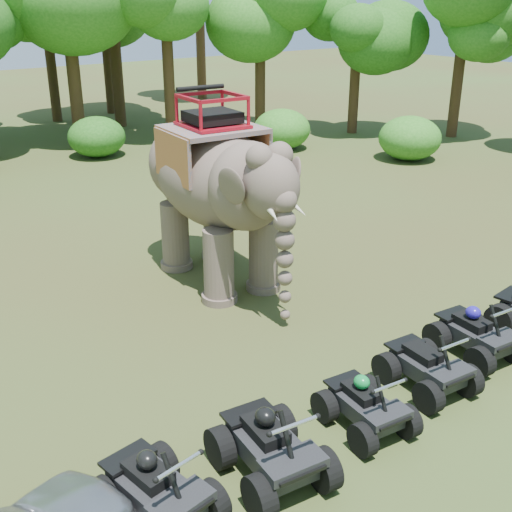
{
  "coord_description": "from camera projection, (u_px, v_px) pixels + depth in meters",
  "views": [
    {
      "loc": [
        -7.02,
        -8.22,
        6.76
      ],
      "look_at": [
        0.0,
        1.2,
        1.9
      ],
      "focal_mm": 45.0,
      "sensor_mm": 36.0,
      "label": 1
    }
  ],
  "objects": [
    {
      "name": "elephant",
      "position": [
        216.0,
        189.0,
        15.45
      ],
      "size": [
        2.91,
        5.76,
        4.68
      ],
      "primitive_type": null,
      "rotation": [
        0.0,
        0.0,
        -0.08
      ],
      "color": "brown",
      "rests_on": "ground"
    },
    {
      "name": "tree_3",
      "position": [
        260.0,
        56.0,
        32.04
      ],
      "size": [
        5.26,
        5.26,
        7.51
      ],
      "primitive_type": null,
      "color": "#195114",
      "rests_on": "ground"
    },
    {
      "name": "tree_38",
      "position": [
        113.0,
        28.0,
        32.82
      ],
      "size": [
        6.99,
        6.99,
        9.99
      ],
      "primitive_type": null,
      "color": "#195114",
      "rests_on": "ground"
    },
    {
      "name": "atv_0",
      "position": [
        155.0,
        481.0,
        8.66
      ],
      "size": [
        1.5,
        1.89,
        1.27
      ],
      "primitive_type": null,
      "rotation": [
        0.0,
        0.0,
        0.15
      ],
      "color": "black",
      "rests_on": "ground"
    },
    {
      "name": "tree_33",
      "position": [
        49.0,
        49.0,
        34.59
      ],
      "size": [
        5.39,
        5.39,
        7.7
      ],
      "primitive_type": null,
      "color": "#195114",
      "rests_on": "ground"
    },
    {
      "name": "tree_37",
      "position": [
        200.0,
        18.0,
        41.64
      ],
      "size": [
        7.17,
        7.17,
        10.24
      ],
      "primitive_type": null,
      "color": "#195114",
      "rests_on": "ground"
    },
    {
      "name": "tree_1",
      "position": [
        70.0,
        36.0,
        28.51
      ],
      "size": [
        6.88,
        6.88,
        9.83
      ],
      "primitive_type": null,
      "color": "#195114",
      "rests_on": "ground"
    },
    {
      "name": "tree_4",
      "position": [
        356.0,
        66.0,
        31.85
      ],
      "size": [
        4.64,
        4.64,
        6.63
      ],
      "primitive_type": null,
      "color": "#195114",
      "rests_on": "ground"
    },
    {
      "name": "tree_32",
      "position": [
        106.0,
        40.0,
        36.9
      ],
      "size": [
        5.8,
        5.8,
        8.28
      ],
      "primitive_type": null,
      "color": "#195114",
      "rests_on": "ground"
    },
    {
      "name": "ground",
      "position": [
        293.0,
        364.0,
        12.55
      ],
      "size": [
        110.0,
        110.0,
        0.0
      ],
      "primitive_type": "plane",
      "color": "#47381E",
      "rests_on": "ground"
    },
    {
      "name": "atv_4",
      "position": [
        477.0,
        328.0,
        12.62
      ],
      "size": [
        1.4,
        1.82,
        1.26
      ],
      "primitive_type": null,
      "rotation": [
        0.0,
        0.0,
        -0.1
      ],
      "color": "black",
      "rests_on": "ground"
    },
    {
      "name": "tree_2",
      "position": [
        168.0,
        62.0,
        29.92
      ],
      "size": [
        5.21,
        5.21,
        7.44
      ],
      "primitive_type": null,
      "color": "#195114",
      "rests_on": "ground"
    },
    {
      "name": "atv_3",
      "position": [
        428.0,
        359.0,
        11.57
      ],
      "size": [
        1.36,
        1.76,
        1.23
      ],
      "primitive_type": null,
      "rotation": [
        0.0,
        0.0,
        -0.09
      ],
      "color": "black",
      "rests_on": "ground"
    },
    {
      "name": "tree_5",
      "position": [
        460.0,
        60.0,
        30.83
      ],
      "size": [
        5.19,
        5.19,
        7.41
      ],
      "primitive_type": null,
      "color": "#195114",
      "rests_on": "ground"
    },
    {
      "name": "atv_1",
      "position": [
        271.0,
        439.0,
        9.4
      ],
      "size": [
        1.55,
        1.99,
        1.37
      ],
      "primitive_type": null,
      "rotation": [
        0.0,
        0.0,
        -0.12
      ],
      "color": "black",
      "rests_on": "ground"
    },
    {
      "name": "atv_2",
      "position": [
        366.0,
        399.0,
        10.51
      ],
      "size": [
        1.3,
        1.67,
        1.15
      ],
      "primitive_type": null,
      "rotation": [
        0.0,
        0.0,
        -0.11
      ],
      "color": "black",
      "rests_on": "ground"
    }
  ]
}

